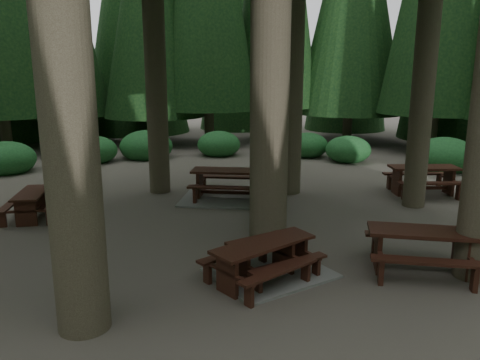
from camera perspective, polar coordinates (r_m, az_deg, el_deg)
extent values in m
plane|color=#4E483F|center=(10.42, -0.63, -7.73)|extent=(80.00, 80.00, 0.00)
cube|color=gray|center=(8.93, 3.71, -11.24)|extent=(2.56, 2.35, 0.05)
cube|color=black|center=(8.68, 3.77, -7.33)|extent=(1.74, 1.19, 0.05)
cube|color=black|center=(9.19, 1.73, -7.94)|extent=(1.59, 0.81, 0.04)
cube|color=black|center=(8.38, 5.96, -10.12)|extent=(1.59, 0.81, 0.04)
cube|color=black|center=(8.47, 0.15, -10.40)|extent=(0.25, 0.49, 0.65)
cube|color=black|center=(8.45, 0.15, -10.06)|extent=(0.55, 1.24, 0.05)
cube|color=black|center=(9.18, 7.03, -8.59)|extent=(0.25, 0.49, 0.65)
cube|color=black|center=(9.16, 7.04, -8.27)|extent=(0.55, 1.24, 0.05)
cube|color=black|center=(8.87, 3.72, -10.44)|extent=(1.28, 0.57, 0.07)
cube|color=black|center=(13.09, -24.06, -1.44)|extent=(0.68, 1.65, 0.05)
cube|color=black|center=(13.30, -26.22, -2.64)|extent=(0.28, 1.64, 0.05)
cube|color=black|center=(13.02, -21.64, -2.53)|extent=(0.28, 1.64, 0.05)
cube|color=black|center=(12.57, -24.65, -3.73)|extent=(0.50, 0.09, 0.65)
cube|color=black|center=(12.55, -24.68, -3.49)|extent=(1.32, 0.11, 0.05)
cube|color=black|center=(13.78, -23.26, -2.20)|extent=(0.50, 0.09, 0.65)
cube|color=black|center=(13.77, -23.28, -1.98)|extent=(1.32, 0.11, 0.05)
cube|color=black|center=(13.21, -23.86, -3.61)|extent=(0.11, 1.36, 0.07)
cube|color=gray|center=(13.96, -1.60, -2.21)|extent=(3.15, 2.85, 0.05)
cube|color=black|center=(13.77, -1.62, 1.12)|extent=(2.19, 1.38, 0.07)
cube|color=black|center=(14.50, -1.22, 0.35)|extent=(2.04, 0.89, 0.06)
cube|color=black|center=(13.19, -2.04, -0.94)|extent=(2.04, 0.89, 0.06)
cube|color=black|center=(14.01, -4.93, -0.58)|extent=(0.28, 0.62, 0.82)
cube|color=black|center=(13.99, -4.94, -0.31)|extent=(0.59, 1.60, 0.07)
cube|color=black|center=(13.78, 1.76, -0.77)|extent=(0.28, 0.62, 0.82)
cube|color=black|center=(13.76, 1.77, -0.49)|extent=(0.59, 1.60, 0.07)
cube|color=black|center=(13.92, -1.61, -1.49)|extent=(1.66, 0.60, 0.09)
cube|color=black|center=(15.38, 21.52, 1.43)|extent=(2.13, 1.11, 0.07)
cube|color=black|center=(16.05, 20.51, 0.73)|extent=(2.04, 0.61, 0.06)
cube|color=black|center=(14.84, 22.40, -0.38)|extent=(2.04, 0.61, 0.06)
cube|color=black|center=(15.17, 18.57, -0.18)|extent=(0.19, 0.62, 0.81)
cube|color=black|center=(15.16, 18.59, 0.07)|extent=(0.36, 1.62, 0.07)
cube|color=black|center=(15.79, 24.10, -0.15)|extent=(0.19, 0.62, 0.81)
cube|color=black|center=(15.78, 24.12, 0.09)|extent=(0.36, 1.62, 0.07)
cube|color=black|center=(15.51, 21.33, -0.89)|extent=(1.68, 0.37, 0.09)
cube|color=black|center=(8.31, 2.07, -8.04)|extent=(1.79, 1.40, 0.06)
cube|color=black|center=(8.81, -0.44, -8.75)|extent=(1.58, 1.03, 0.05)
cube|color=black|center=(8.05, 4.79, -10.98)|extent=(1.58, 1.03, 0.05)
cube|color=black|center=(8.05, -1.58, -11.59)|extent=(0.32, 0.49, 0.67)
cube|color=black|center=(8.03, -1.58, -11.22)|extent=(0.73, 1.22, 0.06)
cube|color=black|center=(8.89, 5.31, -9.20)|extent=(0.32, 0.49, 0.67)
cube|color=black|center=(8.87, 5.31, -8.87)|extent=(0.73, 1.22, 0.06)
cube|color=black|center=(8.52, 2.04, -11.39)|extent=(1.26, 0.75, 0.07)
cube|color=black|center=(9.34, 21.39, -5.88)|extent=(2.08, 1.41, 0.06)
cube|color=black|center=(10.04, 20.57, -6.46)|extent=(1.91, 0.96, 0.05)
cube|color=black|center=(8.85, 21.98, -9.20)|extent=(1.91, 0.96, 0.05)
cube|color=black|center=(9.36, 16.46, -8.20)|extent=(0.30, 0.58, 0.78)
cube|color=black|center=(9.33, 16.48, -7.83)|extent=(0.65, 1.49, 0.06)
cube|color=black|center=(9.65, 25.76, -8.33)|extent=(0.30, 0.58, 0.78)
cube|color=black|center=(9.63, 25.79, -7.97)|extent=(0.65, 1.49, 0.06)
cube|color=black|center=(9.54, 21.08, -9.38)|extent=(1.54, 0.67, 0.09)
ellipsoid|color=#1E5929|center=(19.82, 23.63, 2.36)|extent=(2.42, 2.42, 1.49)
ellipsoid|color=#1E5929|center=(20.29, 13.02, 3.34)|extent=(1.90, 1.90, 1.17)
ellipsoid|color=#1E5929|center=(21.17, 8.20, 3.94)|extent=(1.84, 1.84, 1.13)
ellipsoid|color=#1E5929|center=(21.31, -2.60, 4.11)|extent=(1.95, 1.95, 1.20)
ellipsoid|color=#1E5929|center=(21.06, -11.34, 3.76)|extent=(2.31, 2.31, 1.42)
ellipsoid|color=#1E5929|center=(20.55, -17.37, 3.20)|extent=(1.93, 1.93, 1.19)
ellipsoid|color=#1E5929|center=(19.69, -26.60, 2.00)|extent=(2.15, 2.15, 1.32)
cone|color=black|center=(32.05, -0.05, 20.86)|extent=(5.34, 5.34, 16.14)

